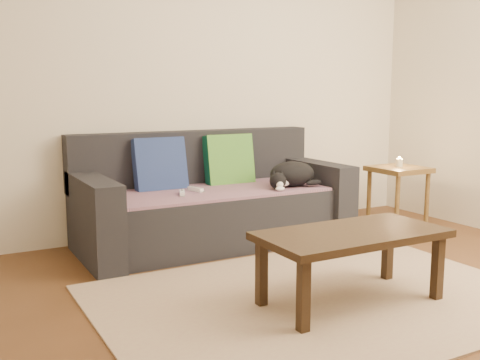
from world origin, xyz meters
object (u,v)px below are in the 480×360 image
object	(u,v)px
sofa	(212,204)
coffee_table	(352,240)
wii_remote_a	(196,189)
side_table	(398,178)
cat	(291,175)
wii_remote_b	(182,193)

from	to	relation	value
sofa	coffee_table	size ratio (longest dim) A/B	1.99
wii_remote_a	side_table	world-z (taller)	side_table
sofa	wii_remote_a	bearing A→B (deg)	-155.29
cat	side_table	bearing A→B (deg)	5.23
sofa	wii_remote_a	size ratio (longest dim) A/B	14.00
wii_remote_a	cat	bearing A→B (deg)	-116.95
wii_remote_a	wii_remote_b	world-z (taller)	same
wii_remote_b	coffee_table	xyz separation A→B (m)	(0.43, -1.39, -0.09)
sofa	wii_remote_b	distance (m)	0.39
side_table	coffee_table	world-z (taller)	side_table
side_table	sofa	bearing A→B (deg)	167.98
side_table	coffee_table	xyz separation A→B (m)	(-1.53, -1.21, -0.08)
cat	coffee_table	size ratio (longest dim) A/B	0.45
sofa	coffee_table	distance (m)	1.57
sofa	wii_remote_a	world-z (taller)	sofa
wii_remote_a	coffee_table	distance (m)	1.51
cat	wii_remote_a	size ratio (longest dim) A/B	3.17
cat	coffee_table	bearing A→B (deg)	-98.94
wii_remote_b	side_table	distance (m)	1.97
sofa	wii_remote_a	distance (m)	0.24
sofa	coffee_table	bearing A→B (deg)	-85.97
wii_remote_a	coffee_table	world-z (taller)	wii_remote_a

